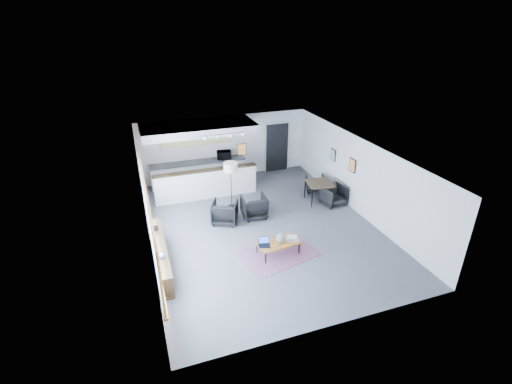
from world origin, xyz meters
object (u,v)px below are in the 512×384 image
object	(u,v)px
dining_chair_near	(333,196)
ceramic_pot	(281,238)
armchair_left	(225,211)
dining_table	(319,184)
book_stack	(293,238)
armchair_right	(254,206)
dining_chair_far	(315,184)
floor_lamp	(231,169)
microwave	(224,154)
laptop	(264,243)
coffee_table	(278,243)

from	to	relation	value
dining_chair_near	ceramic_pot	bearing A→B (deg)	-152.64
armchair_left	dining_table	bearing A→B (deg)	-149.86
book_stack	armchair_right	size ratio (longest dim) A/B	0.44
book_stack	dining_chair_far	bearing A→B (deg)	53.81
floor_lamp	microwave	world-z (taller)	floor_lamp
dining_chair_far	book_stack	bearing A→B (deg)	73.21
laptop	book_stack	xyz separation A→B (m)	(0.87, -0.01, -0.02)
dining_table	laptop	bearing A→B (deg)	-140.27
ceramic_pot	book_stack	xyz separation A→B (m)	(0.39, 0.03, -0.09)
armchair_right	dining_chair_far	size ratio (longest dim) A/B	1.40
coffee_table	dining_chair_far	size ratio (longest dim) A/B	2.09
laptop	armchair_right	distance (m)	2.33
armchair_left	floor_lamp	distance (m)	1.53
dining_chair_far	dining_chair_near	bearing A→B (deg)	115.00
laptop	ceramic_pot	size ratio (longest dim) A/B	1.33
laptop	dining_chair_far	xyz separation A→B (m)	(3.37, 3.40, -0.15)
book_stack	dining_chair_far	size ratio (longest dim) A/B	0.61
laptop	armchair_right	xyz separation A→B (m)	(0.49, 2.27, -0.03)
ceramic_pot	floor_lamp	distance (m)	3.43
coffee_table	floor_lamp	xyz separation A→B (m)	(-0.46, 3.23, 1.12)
armchair_right	armchair_left	bearing A→B (deg)	4.46
book_stack	dining_table	world-z (taller)	dining_table
armchair_left	dining_chair_far	xyz separation A→B (m)	(3.92, 1.16, -0.12)
armchair_right	dining_chair_near	size ratio (longest dim) A/B	1.21
dining_chair_near	dining_chair_far	xyz separation A→B (m)	(-0.12, 1.20, -0.05)
book_stack	floor_lamp	xyz separation A→B (m)	(-0.91, 3.22, 1.04)
armchair_left	dining_chair_near	distance (m)	4.03
coffee_table	dining_chair_far	xyz separation A→B (m)	(2.94, 3.42, -0.06)
laptop	ceramic_pot	bearing A→B (deg)	9.11
ceramic_pot	floor_lamp	size ratio (longest dim) A/B	0.16
floor_lamp	dining_chair_far	bearing A→B (deg)	3.11
ceramic_pot	dining_chair_near	bearing A→B (deg)	36.68
coffee_table	laptop	world-z (taller)	laptop
coffee_table	armchair_right	distance (m)	2.29
floor_lamp	dining_chair_near	world-z (taller)	floor_lamp
coffee_table	armchair_left	world-z (taller)	armchair_left
ceramic_pot	armchair_left	bearing A→B (deg)	114.53
laptop	book_stack	distance (m)	0.87
ceramic_pot	dining_chair_far	world-z (taller)	ceramic_pot
laptop	book_stack	size ratio (longest dim) A/B	1.00
armchair_right	dining_chair_far	distance (m)	3.09
coffee_table	dining_table	world-z (taller)	dining_table
microwave	dining_chair_near	bearing A→B (deg)	-38.54
coffee_table	dining_table	bearing A→B (deg)	36.92
armchair_right	dining_table	xyz separation A→B (m)	(2.60, 0.30, 0.28)
armchair_right	ceramic_pot	bearing A→B (deg)	92.25
dining_table	book_stack	bearing A→B (deg)	-130.69
book_stack	dining_table	size ratio (longest dim) A/B	0.36
laptop	armchair_left	world-z (taller)	armchair_left
coffee_table	dining_table	distance (m)	3.73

